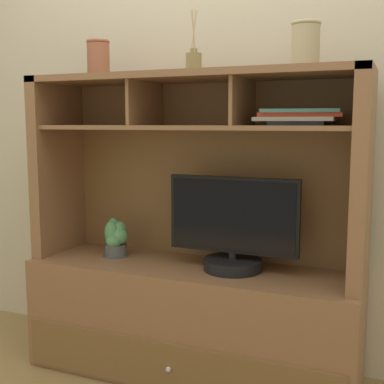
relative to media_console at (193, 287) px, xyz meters
The scene contains 9 objects.
floor_plane 0.43m from the media_console, 90.00° to the right, with size 6.00×6.00×0.02m, color olive.
back_wall 1.02m from the media_console, 90.00° to the left, with size 6.00×0.02×2.80m, color beige.
media_console is the anchor object (origin of this frame).
tv_monitor 0.35m from the media_console, ahead, with size 0.60×0.26×0.42m.
potted_orchid 0.46m from the media_console, behind, with size 0.13×0.13×0.19m.
magazine_stack_left 0.93m from the media_console, ahead, with size 0.35×0.28×0.07m.
diffuser_bottle 1.04m from the media_console, 90.00° to the left, with size 0.07×0.07×0.28m.
ceramic_vase 1.19m from the media_console, behind, with size 0.11×0.11×0.18m.
accent_vase 1.19m from the media_console, ahead, with size 0.12×0.12×0.18m.
Camera 1 is at (0.90, -2.13, 1.19)m, focal length 47.49 mm.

